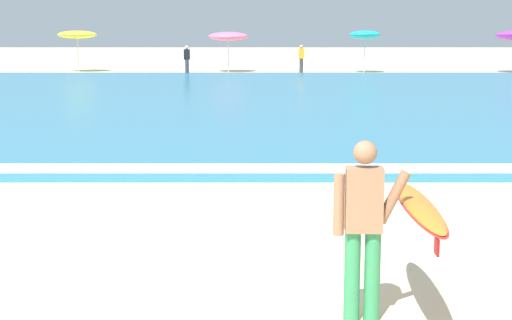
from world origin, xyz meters
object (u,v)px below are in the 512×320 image
(beach_umbrella_0, at_px, (77,35))
(beachgoer_near_row_mid, at_px, (187,59))
(beachgoer_near_row_left, at_px, (302,58))
(beach_umbrella_2, at_px, (365,35))
(beach_umbrella_1, at_px, (229,36))
(surfer_with_board, at_px, (388,216))

(beach_umbrella_0, relative_size, beachgoer_near_row_mid, 1.48)
(beach_umbrella_0, xyz_separation_m, beachgoer_near_row_left, (12.61, -1.61, -1.25))
(beachgoer_near_row_mid, bearing_deg, beachgoer_near_row_left, 12.06)
(beachgoer_near_row_left, bearing_deg, beach_umbrella_2, 13.63)
(beachgoer_near_row_left, bearing_deg, beach_umbrella_1, 161.45)
(surfer_with_board, bearing_deg, beach_umbrella_2, 82.41)
(beach_umbrella_1, distance_m, beachgoer_near_row_mid, 3.60)
(beach_umbrella_0, bearing_deg, beach_umbrella_1, -1.67)
(surfer_with_board, relative_size, beach_umbrella_2, 1.01)
(beach_umbrella_0, distance_m, beach_umbrella_1, 8.57)
(beachgoer_near_row_left, xyz_separation_m, beachgoer_near_row_mid, (-6.16, -1.32, 0.00))
(surfer_with_board, height_order, beach_umbrella_2, beach_umbrella_2)
(beach_umbrella_1, distance_m, beach_umbrella_2, 7.63)
(beach_umbrella_0, height_order, beach_umbrella_1, beach_umbrella_0)
(beach_umbrella_2, bearing_deg, beach_umbrella_1, 176.30)
(beach_umbrella_2, distance_m, beachgoer_near_row_left, 3.88)
(beach_umbrella_0, bearing_deg, surfer_with_board, -72.96)
(surfer_with_board, height_order, beachgoer_near_row_mid, surfer_with_board)
(beach_umbrella_1, height_order, beachgoer_near_row_left, beach_umbrella_1)
(surfer_with_board, relative_size, beachgoer_near_row_mid, 1.52)
(beach_umbrella_0, distance_m, beachgoer_near_row_left, 12.78)
(beach_umbrella_0, bearing_deg, beach_umbrella_2, -2.63)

